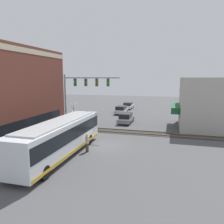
% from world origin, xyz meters
% --- Properties ---
extents(ground_plane, '(120.00, 120.00, 0.00)m').
position_xyz_m(ground_plane, '(0.00, 0.00, 0.00)').
color(ground_plane, '#4C4C4F').
extents(shop_building, '(8.78, 8.52, 6.84)m').
position_xyz_m(shop_building, '(11.04, -11.13, 3.41)').
color(shop_building, '#B2ADA3').
rests_on(shop_building, ground).
extents(city_bus, '(12.25, 2.59, 3.18)m').
position_xyz_m(city_bus, '(-3.95, 2.80, 1.76)').
color(city_bus, silver).
rests_on(city_bus, ground).
extents(traffic_signal_gantry, '(0.42, 7.00, 7.20)m').
position_xyz_m(traffic_signal_gantry, '(4.01, 4.16, 5.41)').
color(traffic_signal_gantry, gray).
rests_on(traffic_signal_gantry, ground).
extents(crossing_signal, '(1.41, 1.18, 3.81)m').
position_xyz_m(crossing_signal, '(3.71, 5.15, 2.30)').
color(crossing_signal, gray).
rests_on(crossing_signal, ground).
extents(rail_track_near, '(2.60, 60.00, 0.15)m').
position_xyz_m(rail_track_near, '(6.00, 0.00, 0.03)').
color(rail_track_near, '#332D28').
rests_on(rail_track_near, ground).
extents(parked_car_grey, '(4.59, 1.82, 1.53)m').
position_xyz_m(parked_car_grey, '(11.41, 0.20, 0.71)').
color(parked_car_grey, slate).
rests_on(parked_car_grey, ground).
extents(parked_car_silver, '(4.54, 1.82, 1.52)m').
position_xyz_m(parked_car_silver, '(19.48, 2.80, 0.70)').
color(parked_car_silver, '#B7B7BC').
rests_on(parked_car_silver, ground).
extents(parked_car_white, '(4.45, 1.82, 1.45)m').
position_xyz_m(parked_car_white, '(26.26, 2.80, 0.67)').
color(parked_car_white, silver).
rests_on(parked_car_white, ground).
extents(pedestrian_at_crossing, '(0.34, 0.34, 1.78)m').
position_xyz_m(pedestrian_at_crossing, '(4.06, 4.06, 0.91)').
color(pedestrian_at_crossing, black).
rests_on(pedestrian_at_crossing, ground).
extents(pedestrian_near_bus, '(0.34, 0.34, 1.71)m').
position_xyz_m(pedestrian_near_bus, '(-2.30, 1.00, 0.87)').
color(pedestrian_near_bus, '#473828').
rests_on(pedestrian_near_bus, ground).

